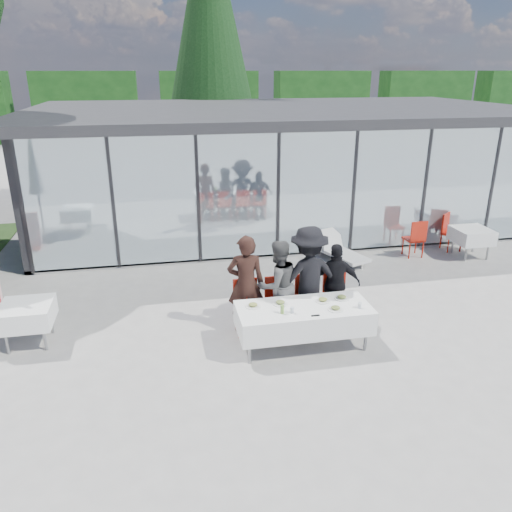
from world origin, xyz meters
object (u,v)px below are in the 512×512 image
Objects in this scene: diner_b at (278,285)px; plate_c at (323,300)px; plate_a at (253,305)px; lounger at (340,250)px; dining_table at (303,318)px; folded_eyeglasses at (315,316)px; diner_chair_d at (335,295)px; spare_chair_b at (416,237)px; diner_chair_c at (308,298)px; spare_chair_a at (449,230)px; diner_chair_a at (246,303)px; plate_extra at (336,308)px; spare_table_right at (472,236)px; diner_d at (336,284)px; spare_table_left at (27,315)px; plate_b at (280,303)px; conifer_tree at (210,27)px; diner_chair_b at (278,301)px; juice_bottle at (282,309)px; diner_a at (246,284)px; plate_d at (342,297)px; diner_c at (308,277)px.

plate_c is (0.65, -0.63, -0.07)m from diner_b.
lounger is (2.94, 3.66, -0.52)m from plate_a.
dining_table is 16.14× the size of folded_eyeglasses.
diner_chair_d is 1.00× the size of spare_chair_b.
dining_table is 2.32× the size of diner_chair_c.
diner_chair_d and spare_chair_a have the same top height.
diner_chair_c is (1.15, 0.00, 0.00)m from diner_chair_a.
plate_extra reaches higher than spare_table_right.
diner_d is 0.23m from diner_chair_d.
lounger is (2.10, 3.83, -0.28)m from dining_table.
diner_chair_a is at bearing 144.24° from plate_extra.
diner_chair_c is 4.93m from spare_table_left.
diner_chair_a is 3.78m from spare_table_left.
spare_chair_b is at bearing 38.42° from plate_b.
diner_chair_c is at bearing -146.01° from spare_chair_a.
diner_b is 6.52× the size of plate_b.
plate_c is 0.02× the size of conifer_tree.
diner_chair_c is at bearing 180.00° from diner_chair_d.
diner_chair_b is 1.11m from diner_chair_d.
diner_chair_a is 1.69m from diner_chair_d.
juice_bottle is at bearing -128.12° from diner_chair_c.
plate_b is at bearing -123.92° from lounger.
spare_table_left is at bearing 2.43° from diner_a.
plate_extra reaches higher than folded_eyeglasses.
plate_b is at bearing 81.38° from juice_bottle.
plate_d is at bearing 5.87° from plate_c.
diner_chair_c is at bearing 0.00° from diner_chair_b.
plate_c is 0.57m from folded_eyeglasses.
diner_chair_b is 0.63m from plate_b.
dining_table is 0.58m from plate_extra.
diner_d is at bearing 79.98° from plate_d.
dining_table is 0.89m from plate_a.
plate_d is at bearing 0.13° from plate_a.
diner_chair_d is (0.54, 0.00, 0.00)m from diner_chair_c.
diner_a reaches higher than diner_chair_a.
spare_chair_b is (4.01, 3.64, -0.00)m from dining_table.
spare_table_right is (5.78, 3.25, -0.22)m from plate_b.
lounger is at bearing 56.08° from plate_b.
plate_b is 1.00× the size of plate_c.
dining_table is at bearing -138.22° from diner_chair_d.
juice_bottle is 0.54m from folded_eyeglasses.
spare_table_right is at bearing -158.24° from diner_c.
lounger is (1.26, 3.06, -0.51)m from diner_d.
spare_chair_a is at bearing 18.44° from spare_chair_b.
plate_d is at bearing -110.41° from lounger.
spare_chair_a is at bearing 31.10° from diner_chair_b.
spare_chair_a reaches higher than spare_table_left.
folded_eyeglasses reaches higher than dining_table.
lounger is (1.26, 3.08, -0.28)m from diner_chair_d.
spare_chair_b reaches higher than plate_a.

